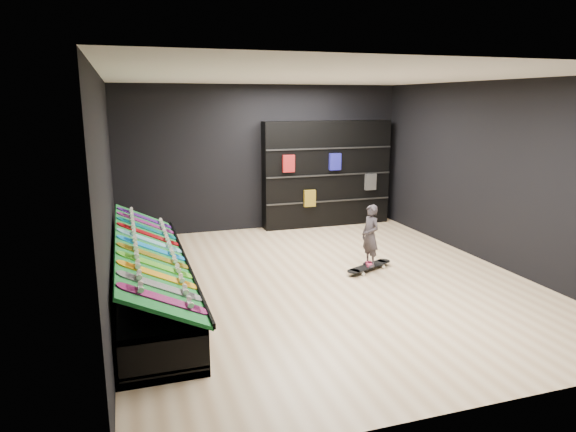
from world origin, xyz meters
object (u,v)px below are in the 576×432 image
object	(u,v)px
display_rack	(150,283)
floor_skateboard	(369,268)
back_shelving	(327,174)
child	(370,247)

from	to	relation	value
display_rack	floor_skateboard	xyz separation A→B (m)	(3.42, 0.20, -0.21)
display_rack	back_shelving	xyz separation A→B (m)	(3.94, 3.32, 0.88)
floor_skateboard	child	size ratio (longest dim) A/B	1.64
back_shelving	child	bearing A→B (deg)	-99.42
back_shelving	display_rack	bearing A→B (deg)	-139.90
floor_skateboard	display_rack	bearing A→B (deg)	158.41
back_shelving	floor_skateboard	distance (m)	3.34
back_shelving	floor_skateboard	world-z (taller)	back_shelving
back_shelving	child	xyz separation A→B (m)	(-0.52, -3.12, -0.74)
display_rack	floor_skateboard	size ratio (longest dim) A/B	4.59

